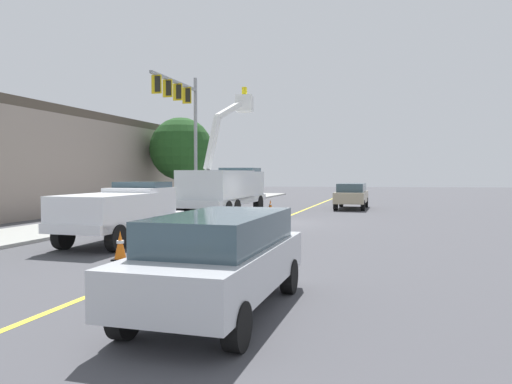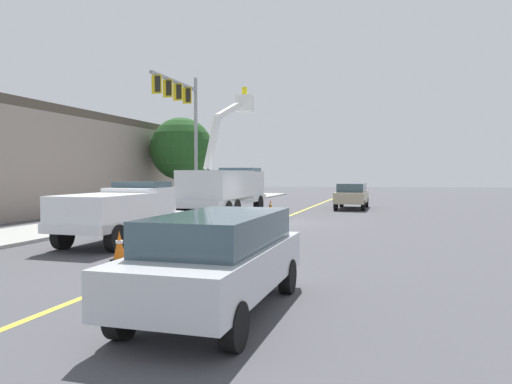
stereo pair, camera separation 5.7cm
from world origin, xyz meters
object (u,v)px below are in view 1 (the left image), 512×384
(traffic_cone_mid_front, at_px, (270,206))
(traffic_signal_mast, at_px, (183,112))
(service_pickup_truck, at_px, (121,210))
(passing_minivan, at_px, (352,194))
(trailing_sedan, at_px, (221,256))
(traffic_cone_leading, at_px, (120,246))
(utility_bucket_truck, at_px, (226,187))

(traffic_cone_mid_front, xyz_separation_m, traffic_signal_mast, (-0.61, 5.31, 5.76))
(service_pickup_truck, bearing_deg, traffic_signal_mast, 6.31)
(service_pickup_truck, relative_size, passing_minivan, 1.16)
(trailing_sedan, distance_m, traffic_cone_leading, 5.86)
(service_pickup_truck, relative_size, traffic_cone_leading, 7.22)
(trailing_sedan, bearing_deg, passing_minivan, -9.24)
(traffic_cone_leading, bearing_deg, traffic_cone_mid_front, -8.59)
(service_pickup_truck, xyz_separation_m, trailing_sedan, (-7.73, -5.00, -0.15))
(utility_bucket_truck, height_order, passing_minivan, utility_bucket_truck)
(traffic_signal_mast, bearing_deg, trailing_sedan, -162.79)
(service_pickup_truck, xyz_separation_m, traffic_cone_leading, (-3.22, -1.30, -0.72))
(trailing_sedan, distance_m, traffic_cone_mid_front, 21.46)
(utility_bucket_truck, distance_m, traffic_cone_leading, 13.60)
(trailing_sedan, xyz_separation_m, traffic_signal_mast, (20.81, 6.45, 5.16))
(passing_minivan, distance_m, trailing_sedan, 24.91)
(traffic_cone_mid_front, bearing_deg, utility_bucket_truck, 147.29)
(utility_bucket_truck, relative_size, traffic_signal_mast, 1.00)
(passing_minivan, height_order, traffic_cone_leading, passing_minivan)
(utility_bucket_truck, distance_m, traffic_signal_mast, 6.16)
(passing_minivan, bearing_deg, utility_bucket_truck, 131.82)
(traffic_cone_mid_front, bearing_deg, traffic_signal_mast, 96.58)
(utility_bucket_truck, relative_size, trailing_sedan, 1.68)
(utility_bucket_truck, distance_m, passing_minivan, 9.82)
(passing_minivan, bearing_deg, traffic_cone_mid_front, 121.64)
(traffic_cone_leading, distance_m, traffic_signal_mast, 17.49)
(traffic_cone_leading, bearing_deg, utility_bucket_truck, -1.67)
(utility_bucket_truck, relative_size, passing_minivan, 1.68)
(passing_minivan, bearing_deg, traffic_cone_leading, 159.02)
(traffic_cone_leading, bearing_deg, trailing_sedan, -140.69)
(trailing_sedan, relative_size, traffic_signal_mast, 0.59)
(passing_minivan, distance_m, traffic_signal_mast, 12.25)
(utility_bucket_truck, height_order, trailing_sedan, utility_bucket_truck)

